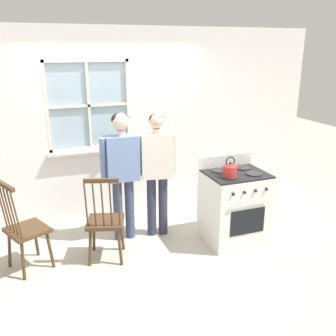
# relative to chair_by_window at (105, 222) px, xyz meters

# --- Properties ---
(ground_plane) EXTENTS (16.00, 16.00, 0.00)m
(ground_plane) POSITION_rel_chair_by_window_xyz_m (0.41, -0.13, -0.48)
(ground_plane) COLOR #B2AD9E
(wall_back) EXTENTS (6.40, 0.16, 2.70)m
(wall_back) POSITION_rel_chair_by_window_xyz_m (0.42, 1.27, 0.85)
(wall_back) COLOR white
(wall_back) RESTS_ON ground_plane
(chair_by_window) EXTENTS (0.52, 0.51, 1.07)m
(chair_by_window) POSITION_rel_chair_by_window_xyz_m (0.00, 0.00, 0.00)
(chair_by_window) COLOR #4C331E
(chair_by_window) RESTS_ON ground_plane
(chair_near_wall) EXTENTS (0.54, 0.55, 1.07)m
(chair_near_wall) POSITION_rel_chair_by_window_xyz_m (-0.87, 0.12, 0.00)
(chair_near_wall) COLOR #4C331E
(chair_near_wall) RESTS_ON ground_plane
(person_elderly_left) EXTENTS (0.56, 0.23, 1.67)m
(person_elderly_left) POSITION_rel_chair_by_window_xyz_m (0.33, 0.43, 0.55)
(person_elderly_left) COLOR #384766
(person_elderly_left) RESTS_ON ground_plane
(person_teen_center) EXTENTS (0.56, 0.28, 1.64)m
(person_teen_center) POSITION_rel_chair_by_window_xyz_m (0.77, 0.38, 0.51)
(person_teen_center) COLOR #2D3347
(person_teen_center) RESTS_ON ground_plane
(stove) EXTENTS (0.75, 0.68, 1.08)m
(stove) POSITION_rel_chair_by_window_xyz_m (1.65, -0.11, -0.00)
(stove) COLOR white
(stove) RESTS_ON ground_plane
(kettle) EXTENTS (0.21, 0.17, 0.25)m
(kettle) POSITION_rel_chair_by_window_xyz_m (1.48, -0.24, 0.55)
(kettle) COLOR red
(kettle) RESTS_ON stove
(potted_plant) EXTENTS (0.16, 0.16, 0.23)m
(potted_plant) POSITION_rel_chair_by_window_xyz_m (0.31, 1.18, 0.62)
(potted_plant) COLOR #935B3D
(potted_plant) RESTS_ON wall_back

